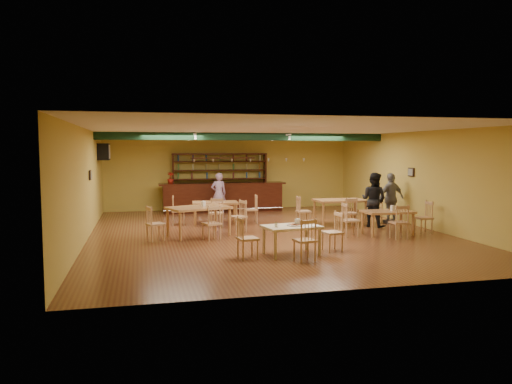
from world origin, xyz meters
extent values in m
plane|color=#5D2E1A|center=(0.00, 0.00, 0.00)|extent=(12.00, 12.00, 0.00)
cube|color=black|center=(0.00, 2.80, 2.87)|extent=(10.00, 0.30, 0.25)
cube|color=silver|center=(-1.80, 3.40, 2.94)|extent=(0.05, 2.50, 0.05)
cube|color=silver|center=(1.40, 3.40, 2.94)|extent=(0.05, 2.50, 0.05)
cube|color=silver|center=(-4.80, 4.20, 2.35)|extent=(0.34, 0.70, 0.48)
cube|color=black|center=(-4.97, 1.00, 1.70)|extent=(0.04, 0.34, 0.28)
cube|color=black|center=(4.97, 0.50, 1.70)|extent=(0.04, 0.34, 0.28)
cube|color=black|center=(-0.44, 5.15, 0.56)|extent=(4.93, 0.85, 1.13)
cube|color=black|center=(-0.44, 5.78, 1.14)|extent=(3.81, 0.40, 2.28)
imported|color=maroon|center=(-2.45, 5.15, 1.35)|extent=(0.31, 0.31, 0.44)
cube|color=#A36D39|center=(-1.21, 1.98, 0.37)|extent=(1.54, 1.00, 0.73)
cube|color=#A36D39|center=(2.76, 1.09, 0.40)|extent=(1.61, 0.97, 0.80)
cube|color=#A36D39|center=(-1.99, -0.12, 0.42)|extent=(1.92, 1.51, 0.84)
cube|color=#A36D39|center=(3.28, -1.14, 0.35)|extent=(1.40, 0.85, 0.69)
cube|color=#CFB58B|center=(-0.19, -3.05, 0.34)|extent=(1.38, 0.99, 0.68)
cylinder|color=silver|center=(-0.10, -3.05, 0.69)|extent=(0.47, 0.47, 0.01)
cylinder|color=#EAE5C6|center=(-0.60, -3.18, 0.74)|extent=(0.08, 0.08, 0.11)
cube|color=white|center=(0.13, -2.87, 0.70)|extent=(0.23, 0.20, 0.03)
cube|color=silver|center=(0.04, -3.00, 0.70)|extent=(0.33, 0.13, 0.00)
cylinder|color=white|center=(0.31, -3.23, 0.69)|extent=(0.25, 0.25, 0.01)
imported|color=#9250AD|center=(-0.73, 4.33, 0.78)|extent=(0.58, 0.39, 1.57)
imported|color=black|center=(3.56, 0.29, 0.86)|extent=(1.01, 1.05, 1.71)
imported|color=gray|center=(4.48, 0.86, 0.83)|extent=(1.04, 0.59, 1.66)
camera|label=1|loc=(-3.56, -13.71, 2.44)|focal=34.29mm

